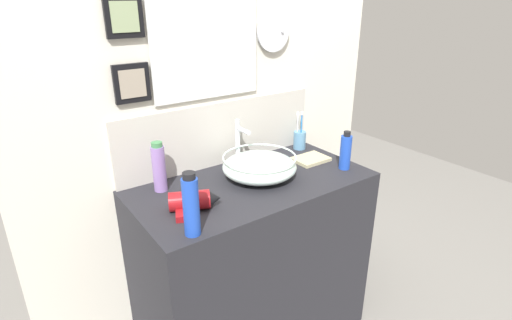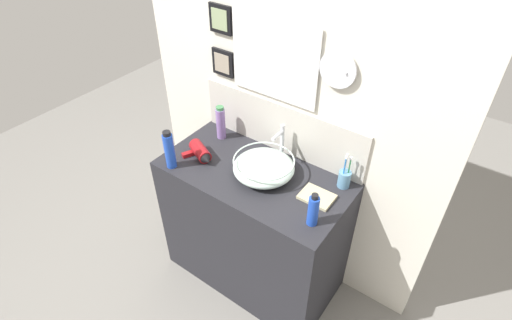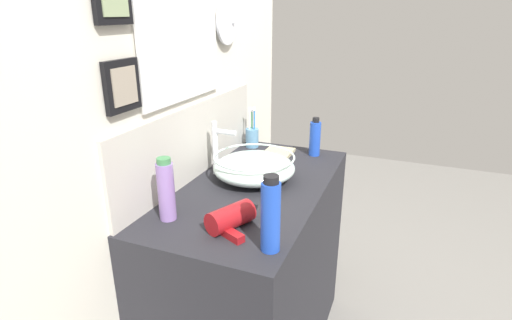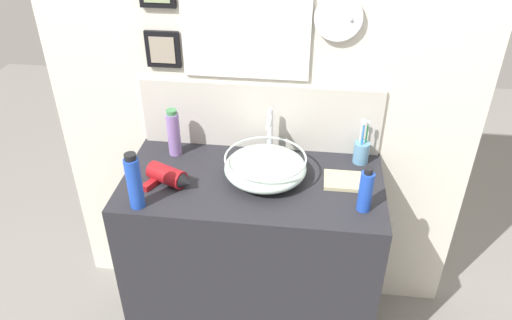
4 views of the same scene
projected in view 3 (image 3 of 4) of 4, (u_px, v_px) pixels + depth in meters
The scene contains 10 objects.
vanity_counter at pixel (255, 277), 1.73m from camera, with size 1.05×0.54×0.87m, color #232328.
back_panel at pixel (184, 95), 1.56m from camera, with size 1.85×0.10×2.41m.
glass_bowl_sink at pixel (254, 167), 1.61m from camera, with size 0.33×0.33×0.10m.
faucet at pixel (218, 145), 1.64m from camera, with size 0.02×0.11×0.23m.
hair_drier at pixel (234, 216), 1.26m from camera, with size 0.21×0.14×0.07m.
toothbrush_cup at pixel (252, 137), 2.00m from camera, with size 0.06×0.06×0.21m.
spray_bottle at pixel (271, 215), 1.11m from camera, with size 0.06×0.06×0.23m.
soap_dispenser at pixel (315, 138), 1.87m from camera, with size 0.05×0.05×0.18m.
shampoo_bottle at pixel (166, 190), 1.28m from camera, with size 0.06×0.06×0.21m.
hand_towel at pixel (278, 153), 1.90m from camera, with size 0.17×0.13×0.02m, color tan.
Camera 3 is at (-1.33, -0.54, 1.51)m, focal length 28.00 mm.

